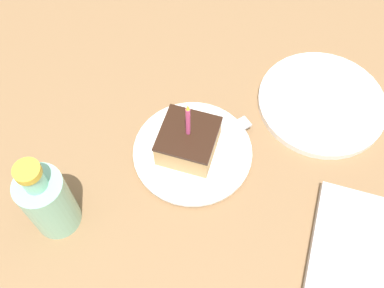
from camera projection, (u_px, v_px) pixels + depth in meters
name	position (u px, v px, depth m)	size (l,w,h in m)	color
ground_plane	(178.00, 156.00, 0.83)	(2.40, 2.40, 0.04)	olive
plate	(192.00, 154.00, 0.80)	(0.21, 0.21, 0.02)	white
cake_slice	(189.00, 139.00, 0.78)	(0.10, 0.10, 0.13)	tan
fork	(217.00, 138.00, 0.81)	(0.14, 0.12, 0.00)	silver
bottle	(48.00, 201.00, 0.69)	(0.07, 0.07, 0.18)	#8CD1B2
side_plate	(322.00, 103.00, 0.86)	(0.24, 0.24, 0.01)	white
marble_board	(363.00, 257.00, 0.71)	(0.22, 0.16, 0.02)	silver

